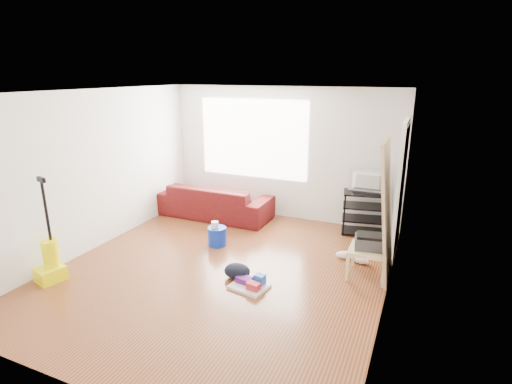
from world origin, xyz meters
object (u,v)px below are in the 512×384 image
at_px(bucket, 217,245).
at_px(backpack, 237,278).
at_px(side_table, 369,253).
at_px(cleaning_tray, 251,284).
at_px(vacuum, 50,262).
at_px(tv_stand, 365,213).
at_px(sofa, 216,216).

relative_size(bucket, backpack, 0.83).
bearing_deg(backpack, side_table, 21.41).
height_order(cleaning_tray, vacuum, vacuum).
relative_size(tv_stand, vacuum, 0.57).
distance_m(cleaning_tray, backpack, 0.33).
distance_m(side_table, backpack, 1.84).
xyz_separation_m(sofa, backpack, (1.49, -2.06, 0.00)).
distance_m(sofa, side_table, 3.41).
bearing_deg(tv_stand, backpack, -130.71).
bearing_deg(backpack, sofa, 122.17).
relative_size(tv_stand, side_table, 1.56).
relative_size(tv_stand, cleaning_tray, 1.55).
xyz_separation_m(sofa, tv_stand, (2.83, 0.27, 0.39)).
bearing_deg(tv_stand, cleaning_tray, -123.88).
relative_size(sofa, backpack, 5.97).
bearing_deg(side_table, bucket, 177.68).
bearing_deg(vacuum, bucket, 66.88).
xyz_separation_m(side_table, cleaning_tray, (-1.36, -0.93, -0.30)).
xyz_separation_m(tv_stand, backpack, (-1.34, -2.33, -0.39)).
distance_m(sofa, tv_stand, 2.87).
xyz_separation_m(tv_stand, bucket, (-2.13, -1.47, -0.39)).
relative_size(side_table, cleaning_tray, 0.99).
bearing_deg(cleaning_tray, sofa, 128.37).
distance_m(side_table, vacuum, 4.35).
relative_size(cleaning_tray, backpack, 1.43).
bearing_deg(sofa, backpack, 125.79).
distance_m(sofa, bucket, 1.39).
distance_m(sofa, backpack, 2.54).
xyz_separation_m(sofa, cleaning_tray, (1.77, -2.23, 0.05)).
distance_m(tv_stand, bucket, 2.62).
bearing_deg(backpack, cleaning_tray, -34.54).
relative_size(side_table, vacuum, 0.36).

